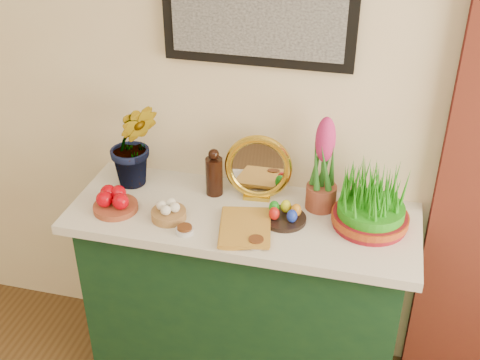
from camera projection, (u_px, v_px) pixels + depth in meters
name	position (u px, v px, depth m)	size (l,w,h in m)	color
sideboard	(243.00, 299.00, 2.65)	(1.30, 0.45, 0.85)	#14371A
tablecloth	(243.00, 216.00, 2.42)	(1.40, 0.55, 0.04)	silver
hyacinth_green	(133.00, 131.00, 2.48)	(0.25, 0.21, 0.50)	#266920
apple_bowl	(115.00, 202.00, 2.41)	(0.23, 0.23, 0.09)	brown
garlic_basket	(169.00, 212.00, 2.36)	(0.17, 0.17, 0.08)	#9B693E
vinegar_cruet	(214.00, 174.00, 2.49)	(0.07, 0.07, 0.21)	black
mirror	(258.00, 168.00, 2.45)	(0.28, 0.09, 0.28)	gold
book	(220.00, 226.00, 2.30)	(0.18, 0.26, 0.04)	#BC852C
spice_dish_left	(185.00, 230.00, 2.29)	(0.07, 0.07, 0.03)	silver
spice_dish_right	(256.00, 242.00, 2.22)	(0.07, 0.07, 0.03)	silver
egg_plate	(284.00, 215.00, 2.35)	(0.22, 0.22, 0.07)	black
hyacinth_pink	(323.00, 169.00, 2.35)	(0.12, 0.12, 0.40)	brown
wheatgrass_sabzeh	(372.00, 202.00, 2.28)	(0.30, 0.30, 0.24)	maroon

